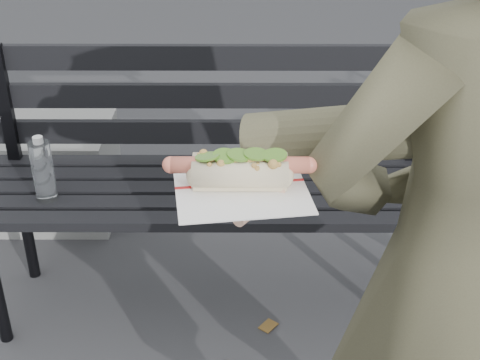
% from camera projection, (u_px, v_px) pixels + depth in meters
% --- Properties ---
extents(park_bench, '(1.50, 0.44, 0.88)m').
position_uv_depth(park_bench, '(207.00, 164.00, 2.14)').
color(park_bench, black).
rests_on(park_bench, ground).
extents(person, '(0.67, 0.53, 1.62)m').
position_uv_depth(person, '(458.00, 280.00, 1.16)').
color(person, '#47442F').
rests_on(person, ground).
extents(held_hotdog, '(0.62, 0.30, 0.20)m').
position_uv_depth(held_hotdog, '(363.00, 143.00, 1.01)').
color(held_hotdog, '#47442F').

